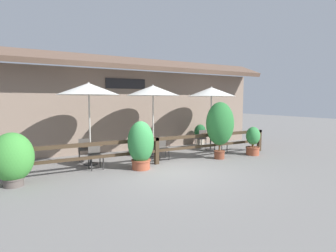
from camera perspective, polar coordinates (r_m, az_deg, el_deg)
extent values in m
plane|color=slate|center=(8.54, 0.67, -9.75)|extent=(60.00, 60.00, 0.00)
cube|color=gray|center=(12.08, -9.14, 3.32)|extent=(14.00, 0.40, 3.60)
cube|color=brown|center=(11.67, -8.37, 13.47)|extent=(14.28, 1.48, 0.70)
cube|color=black|center=(11.86, -9.16, 9.08)|extent=(1.82, 0.04, 0.44)
cube|color=#3D2D1E|center=(9.27, -2.51, -2.89)|extent=(10.40, 0.14, 0.11)
cube|color=#3D2D1E|center=(9.34, -2.50, -5.44)|extent=(10.40, 0.10, 0.09)
cube|color=#3D2D1E|center=(9.34, -2.50, -5.44)|extent=(0.14, 0.14, 0.95)
cube|color=#3D2D1E|center=(12.45, 19.24, -2.98)|extent=(0.14, 0.14, 0.95)
cylinder|color=#B7B2A8|center=(9.57, -16.66, -0.67)|extent=(0.06, 0.06, 2.51)
cone|color=silver|center=(9.53, -16.89, 7.72)|extent=(2.16, 2.16, 0.41)
sphere|color=#B2ADA3|center=(9.54, -16.93, 8.94)|extent=(0.07, 0.07, 0.07)
cylinder|color=#4C3826|center=(9.65, -16.56, -3.95)|extent=(0.90, 0.90, 0.05)
cylinder|color=#333333|center=(9.71, -16.51, -6.06)|extent=(0.07, 0.07, 0.67)
cylinder|color=#333333|center=(9.78, -16.45, -7.91)|extent=(0.49, 0.49, 0.03)
cube|color=#514C47|center=(8.99, -15.45, -6.37)|extent=(0.43, 0.43, 0.05)
cube|color=#514C47|center=(9.13, -15.80, -4.76)|extent=(0.40, 0.05, 0.40)
cylinder|color=#2D2D2D|center=(8.81, -16.30, -8.14)|extent=(0.04, 0.04, 0.40)
cylinder|color=#2D2D2D|center=(8.91, -13.91, -7.93)|extent=(0.04, 0.04, 0.40)
cylinder|color=#2D2D2D|center=(9.17, -16.88, -7.62)|extent=(0.04, 0.04, 0.40)
cylinder|color=#2D2D2D|center=(9.26, -14.57, -7.43)|extent=(0.04, 0.04, 0.40)
cube|color=#514C47|center=(10.40, -17.73, -4.83)|extent=(0.49, 0.49, 0.05)
cube|color=#514C47|center=(10.17, -17.77, -3.77)|extent=(0.40, 0.11, 0.40)
cylinder|color=#2D2D2D|center=(10.63, -16.66, -5.82)|extent=(0.04, 0.04, 0.40)
cylinder|color=#2D2D2D|center=(10.63, -18.72, -5.88)|extent=(0.04, 0.04, 0.40)
cylinder|color=#2D2D2D|center=(10.25, -16.63, -6.23)|extent=(0.04, 0.04, 0.40)
cylinder|color=#2D2D2D|center=(10.26, -18.76, -6.29)|extent=(0.04, 0.04, 0.40)
cylinder|color=#B7B2A8|center=(10.61, -3.25, 0.14)|extent=(0.06, 0.06, 2.51)
cone|color=silver|center=(10.57, -3.30, 7.71)|extent=(2.16, 2.16, 0.41)
sphere|color=#B2ADA3|center=(10.58, -3.30, 8.81)|extent=(0.07, 0.07, 0.07)
cylinder|color=#4C3826|center=(10.68, -3.24, -2.83)|extent=(0.90, 0.90, 0.05)
cylinder|color=#333333|center=(10.73, -3.23, -4.75)|extent=(0.07, 0.07, 0.67)
cylinder|color=#333333|center=(10.80, -3.22, -6.43)|extent=(0.49, 0.49, 0.03)
cube|color=#514C47|center=(10.06, -1.18, -4.91)|extent=(0.47, 0.47, 0.05)
cube|color=#514C47|center=(10.20, -1.56, -3.48)|extent=(0.40, 0.08, 0.40)
cylinder|color=#2D2D2D|center=(9.86, -1.83, -6.46)|extent=(0.04, 0.04, 0.40)
cylinder|color=#2D2D2D|center=(10.00, 0.23, -6.30)|extent=(0.04, 0.04, 0.40)
cylinder|color=#2D2D2D|center=(10.21, -2.56, -6.05)|extent=(0.04, 0.04, 0.40)
cylinder|color=#2D2D2D|center=(10.34, -0.56, -5.89)|extent=(0.04, 0.04, 0.40)
cube|color=#514C47|center=(11.43, -4.56, -3.66)|extent=(0.51, 0.51, 0.05)
cube|color=#514C47|center=(11.25, -3.97, -2.64)|extent=(0.40, 0.13, 0.40)
cylinder|color=#2D2D2D|center=(11.73, -4.39, -4.54)|extent=(0.04, 0.04, 0.40)
cylinder|color=#2D2D2D|center=(11.50, -5.89, -4.76)|extent=(0.04, 0.04, 0.40)
cylinder|color=#2D2D2D|center=(11.44, -3.21, -4.80)|extent=(0.04, 0.04, 0.40)
cylinder|color=#2D2D2D|center=(11.21, -4.72, -5.02)|extent=(0.04, 0.04, 0.40)
cylinder|color=#B7B2A8|center=(12.17, 9.32, 0.77)|extent=(0.06, 0.06, 2.51)
cone|color=silver|center=(12.13, 9.43, 7.36)|extent=(2.16, 2.16, 0.41)
sphere|color=#B2ADA3|center=(12.14, 9.44, 8.32)|extent=(0.07, 0.07, 0.07)
cylinder|color=#4C3826|center=(12.22, 9.28, -1.83)|extent=(0.90, 0.90, 0.05)
cylinder|color=#333333|center=(12.28, 9.26, -3.51)|extent=(0.07, 0.07, 0.67)
cylinder|color=#333333|center=(12.33, 9.23, -4.99)|extent=(0.49, 0.49, 0.03)
cube|color=#514C47|center=(11.69, 11.46, -3.55)|extent=(0.51, 0.51, 0.05)
cube|color=#514C47|center=(11.77, 10.73, -2.36)|extent=(0.40, 0.13, 0.40)
cylinder|color=#2D2D2D|center=(11.47, 11.64, -4.87)|extent=(0.04, 0.04, 0.40)
cylinder|color=#2D2D2D|center=(11.77, 12.73, -4.63)|extent=(0.04, 0.04, 0.40)
cylinder|color=#2D2D2D|center=(11.69, 10.13, -4.65)|extent=(0.04, 0.04, 0.40)
cylinder|color=#2D2D2D|center=(11.99, 11.24, -4.41)|extent=(0.04, 0.04, 0.40)
cube|color=#514C47|center=(12.82, 7.10, -2.68)|extent=(0.46, 0.46, 0.05)
cube|color=#514C47|center=(12.63, 7.55, -1.78)|extent=(0.40, 0.07, 0.40)
cylinder|color=#2D2D2D|center=(13.11, 7.38, -3.51)|extent=(0.04, 0.04, 0.40)
cylinder|color=#2D2D2D|center=(12.92, 5.93, -3.62)|extent=(0.04, 0.04, 0.40)
cylinder|color=#2D2D2D|center=(12.79, 8.25, -3.74)|extent=(0.04, 0.04, 0.40)
cylinder|color=#2D2D2D|center=(12.60, 6.78, -3.87)|extent=(0.04, 0.04, 0.40)
cylinder|color=#9E4C33|center=(8.77, -5.89, -8.30)|extent=(0.59, 0.59, 0.32)
cylinder|color=#9E4C33|center=(8.74, -5.90, -7.42)|extent=(0.64, 0.64, 0.04)
ellipsoid|color=#338442|center=(8.63, -5.94, -3.50)|extent=(0.87, 0.78, 1.38)
cylinder|color=#564C47|center=(8.15, -30.55, -10.45)|extent=(0.48, 0.48, 0.23)
cylinder|color=#564C47|center=(8.13, -30.58, -9.82)|extent=(0.52, 0.52, 0.04)
ellipsoid|color=#3D8E38|center=(8.00, -30.79, -5.85)|extent=(1.05, 0.95, 1.30)
cylinder|color=#9E4C33|center=(11.50, 17.94, -5.18)|extent=(0.53, 0.53, 0.33)
cylinder|color=#9E4C33|center=(11.48, 17.96, -4.47)|extent=(0.57, 0.57, 0.04)
cylinder|color=brown|center=(11.46, 17.98, -3.82)|extent=(0.10, 0.10, 0.22)
ellipsoid|color=#338442|center=(11.40, 18.03, -2.04)|extent=(0.60, 0.54, 0.74)
cylinder|color=brown|center=(10.44, 11.12, -6.14)|extent=(0.39, 0.39, 0.31)
cylinder|color=brown|center=(10.41, 11.14, -5.40)|extent=(0.42, 0.42, 0.04)
cylinder|color=brown|center=(10.37, 11.16, -3.94)|extent=(0.07, 0.07, 0.50)
ellipsoid|color=#287033|center=(10.27, 11.25, 0.51)|extent=(1.11, 1.00, 1.66)
cylinder|color=#B7AD99|center=(13.37, 6.98, -3.31)|extent=(0.35, 0.35, 0.41)
cylinder|color=#B7AD99|center=(13.34, 6.99, -2.52)|extent=(0.38, 0.38, 0.04)
ellipsoid|color=#1E5B2D|center=(13.30, 7.00, -1.17)|extent=(0.60, 0.54, 0.70)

